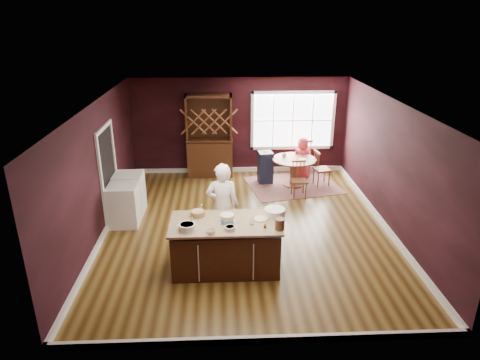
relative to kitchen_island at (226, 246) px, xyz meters
name	(u,v)px	position (x,y,z in m)	size (l,w,h in m)	color
room_shell	(247,169)	(0.47, 1.53, 0.91)	(7.00, 7.00, 7.00)	brown
window	(293,120)	(1.97, 5.00, 1.06)	(2.36, 0.10, 1.66)	white
doorway	(109,175)	(-2.50, 2.13, 0.59)	(0.08, 1.26, 2.13)	white
kitchen_island	(226,246)	(0.00, 0.00, 0.00)	(1.94, 1.02, 0.92)	#42210F
dining_table	(294,166)	(1.86, 3.87, 0.10)	(1.15, 1.15, 0.75)	#965D37
baker	(223,207)	(-0.04, 0.73, 0.44)	(0.64, 0.42, 1.75)	white
layer_cake	(227,218)	(0.04, 0.02, 0.55)	(0.34, 0.34, 0.14)	white
bowl_blue	(187,227)	(-0.64, -0.26, 0.54)	(0.29, 0.29, 0.11)	silver
bowl_yellow	(198,213)	(-0.49, 0.27, 0.53)	(0.26, 0.26, 0.10)	#9B6135
bowl_pink	(211,232)	(-0.25, -0.40, 0.51)	(0.16, 0.16, 0.06)	silver
bowl_olive	(230,228)	(0.07, -0.29, 0.51)	(0.18, 0.18, 0.07)	beige
drinking_glass	(252,221)	(0.46, -0.11, 0.55)	(0.07, 0.07, 0.15)	silver
dinner_plate	(261,219)	(0.63, 0.08, 0.49)	(0.25, 0.25, 0.02)	#FDEFBC
white_tub	(275,212)	(0.89, 0.23, 0.55)	(0.38, 0.38, 0.13)	white
stoneware_crock	(280,224)	(0.91, -0.30, 0.58)	(0.16, 0.16, 0.20)	brown
toy_figurine	(265,226)	(0.67, -0.24, 0.52)	(0.05, 0.05, 0.08)	orange
rug	(293,185)	(1.86, 3.87, -0.43)	(2.31, 1.79, 0.01)	brown
chair_east	(322,168)	(2.62, 3.88, 0.05)	(0.41, 0.39, 0.97)	brown
chair_south	(299,179)	(1.88, 3.13, 0.02)	(0.39, 0.37, 0.92)	brown
chair_north	(301,157)	(2.19, 4.60, 0.11)	(0.46, 0.44, 1.09)	brown
seated_woman	(302,158)	(2.16, 4.33, 0.16)	(0.59, 0.38, 1.20)	#C93040
high_chair	(265,167)	(1.13, 4.11, 0.01)	(0.37, 0.37, 0.90)	black
toddler	(264,153)	(1.11, 4.22, 0.37)	(0.18, 0.14, 0.26)	#8CA5BF
table_plate	(303,159)	(2.06, 3.80, 0.32)	(0.21, 0.21, 0.02)	beige
table_cup	(284,155)	(1.62, 4.05, 0.36)	(0.12, 0.12, 0.10)	silver
hutch	(209,136)	(-0.37, 4.75, 0.71)	(1.25, 0.52, 2.29)	black
washer	(124,205)	(-2.17, 1.81, 0.01)	(0.63, 0.61, 0.91)	white
dryer	(130,193)	(-2.17, 2.45, 0.03)	(0.64, 0.62, 0.93)	white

